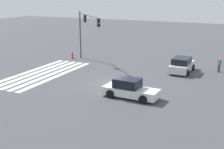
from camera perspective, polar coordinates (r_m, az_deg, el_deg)
The scene contains 7 objects.
ground_plane at distance 29.88m, azimuth 0.00°, elevation -1.54°, with size 122.47×122.47×0.00m, color #47474C.
crosswalk_markings at distance 34.01m, azimuth -12.45°, elevation 0.18°, with size 12.48×4.40×0.01m.
traffic_signal_mast at distance 37.78m, azimuth -4.86°, elevation 8.83°, with size 6.08×6.08×6.04m.
car_1 at distance 25.72m, azimuth 3.28°, elevation -2.69°, with size 2.17×4.76×1.59m.
car_2 at distance 34.49m, azimuth 12.63°, elevation 1.68°, with size 4.28×2.20×1.62m.
pedestrian at distance 35.46m, azimuth 19.02°, elevation 1.75°, with size 0.41×0.41×1.57m.
fire_hydrant at distance 40.66m, azimuth -7.24°, elevation 3.46°, with size 0.22×0.22×0.86m.
Camera 1 is at (25.89, 12.21, 8.58)m, focal length 50.00 mm.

